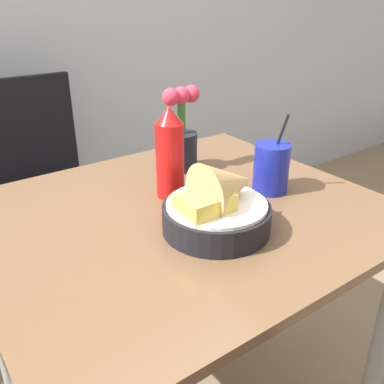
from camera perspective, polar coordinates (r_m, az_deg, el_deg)
The scene contains 6 objects.
dining_table at distance 1.09m, azimuth -1.29°, elevation -7.82°, with size 0.94×0.82×0.74m.
chair_far_window at distance 1.79m, azimuth -19.88°, elevation 1.54°, with size 0.40×0.40×0.93m.
food_basket at distance 0.92m, azimuth 3.71°, elevation -1.76°, with size 0.24×0.24×0.16m.
ketchup_bottle at distance 1.06m, azimuth -2.99°, elevation 5.11°, with size 0.07×0.07×0.23m.
drink_cup at distance 1.12m, azimuth 10.50°, elevation 2.99°, with size 0.09×0.09×0.21m.
flower_vase at distance 1.23m, azimuth -1.39°, elevation 7.57°, with size 0.12×0.09×0.24m.
Camera 1 is at (-0.51, -0.75, 1.22)m, focal length 40.00 mm.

